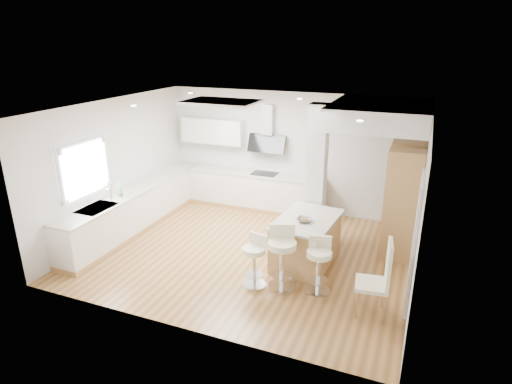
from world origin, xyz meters
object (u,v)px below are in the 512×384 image
at_px(peninsula, 306,241).
at_px(bar_stool_a, 255,258).
at_px(dining_chair, 380,276).
at_px(bar_stool_b, 282,255).
at_px(bar_stool_c, 319,262).

xyz_separation_m(peninsula, bar_stool_a, (-0.59, -1.05, 0.05)).
xyz_separation_m(peninsula, dining_chair, (1.42, -1.11, 0.20)).
height_order(bar_stool_a, bar_stool_b, bar_stool_b).
xyz_separation_m(bar_stool_a, bar_stool_b, (0.44, 0.10, 0.10)).
bearing_deg(bar_stool_c, dining_chair, -26.81).
distance_m(peninsula, bar_stool_b, 0.97).
relative_size(bar_stool_b, bar_stool_c, 1.15).
bearing_deg(bar_stool_c, bar_stool_a, -178.48).
bearing_deg(bar_stool_b, peninsula, 61.59).
xyz_separation_m(bar_stool_c, dining_chair, (0.98, -0.29, 0.12)).
relative_size(bar_stool_a, dining_chair, 0.74).
distance_m(peninsula, bar_stool_c, 0.94).
bearing_deg(bar_stool_a, bar_stool_b, 25.88).
distance_m(peninsula, dining_chair, 1.81).
xyz_separation_m(bar_stool_b, bar_stool_c, (0.59, 0.12, -0.08)).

